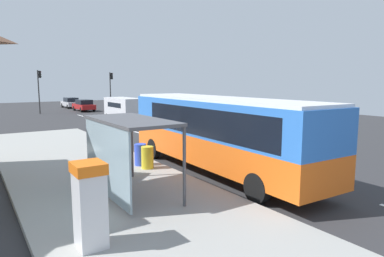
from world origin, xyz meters
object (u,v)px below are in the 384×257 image
sedan_near (84,105)px  recycling_bin_yellow (147,157)px  ticket_machine (90,204)px  traffic_light_far_side (39,85)px  white_van (124,108)px  bus_shelter (122,138)px  bus (217,130)px  traffic_light_near_side (111,85)px  sedan_far (71,103)px  recycling_bin_blue (140,155)px

sedan_near → recycling_bin_yellow: sedan_near is taller
ticket_machine → traffic_light_far_side: (5.23, 36.81, 2.28)m
white_van → recycling_bin_yellow: white_van is taller
sedan_near → traffic_light_far_side: (-5.40, -0.76, 2.66)m
white_van → bus_shelter: bus_shelter is taller
white_van → traffic_light_far_side: bearing=112.0°
traffic_light_far_side → sedan_near: bearing=8.0°
ticket_machine → recycling_bin_yellow: bearing=53.4°
bus → recycling_bin_yellow: size_ratio=11.66×
bus_shelter → ticket_machine: bearing=-124.0°
traffic_light_near_side → bus_shelter: size_ratio=1.27×
sedan_far → bus_shelter: bearing=-101.9°
sedan_near → traffic_light_far_side: 6.07m
bus_shelter → sedan_near: bearing=75.9°
ticket_machine → sedan_near: bearing=74.2°
traffic_light_far_side → bus: bearing=-87.6°
white_van → traffic_light_far_side: (-5.30, 13.11, 2.11)m
ticket_machine → recycling_bin_blue: ticket_machine is taller
sedan_far → recycling_bin_yellow: bearing=-99.5°
sedan_near → ticket_machine: size_ratio=2.29×
traffic_light_near_side → traffic_light_far_side: size_ratio=0.97×
bus → sedan_near: size_ratio=2.49×
sedan_near → recycling_bin_blue: sedan_near is taller
bus → bus_shelter: (-4.70, -1.11, 0.25)m
bus_shelter → traffic_light_far_side: bearing=84.4°
ticket_machine → recycling_bin_yellow: ticket_machine is taller
white_van → recycling_bin_blue: (-6.40, -17.43, -0.69)m
sedan_far → sedan_near: bearing=-90.0°
bus → ticket_machine: (-6.63, -3.96, -0.67)m
ticket_machine → traffic_light_near_side: (13.84, 36.01, 2.20)m
bus → sedan_far: (4.01, 40.34, -1.05)m
sedan_far → recycling_bin_yellow: size_ratio=4.67×
sedan_far → traffic_light_far_side: traffic_light_far_side is taller
traffic_light_near_side → bus_shelter: bearing=-109.8°
bus → recycling_bin_yellow: (-2.49, 1.61, -1.19)m
recycling_bin_blue → traffic_light_far_side: traffic_light_far_side is taller
sedan_near → bus_shelter: bearing=-104.1°
white_van → traffic_light_near_side: bearing=75.0°
white_van → sedan_near: bearing=89.6°
sedan_near → recycling_bin_blue: 31.97m
recycling_bin_yellow → traffic_light_far_side: 31.39m
recycling_bin_blue → traffic_light_far_side: bearing=87.9°
recycling_bin_yellow → bus_shelter: size_ratio=0.24×
bus → white_van: size_ratio=2.11×
white_van → recycling_bin_blue: 18.58m
bus → bus_shelter: size_ratio=2.77×
bus → white_van: bearing=78.8°
bus → recycling_bin_blue: bearing=137.1°
traffic_light_far_side → ticket_machine: bearing=-98.1°
sedan_far → traffic_light_near_side: bearing=-68.9°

